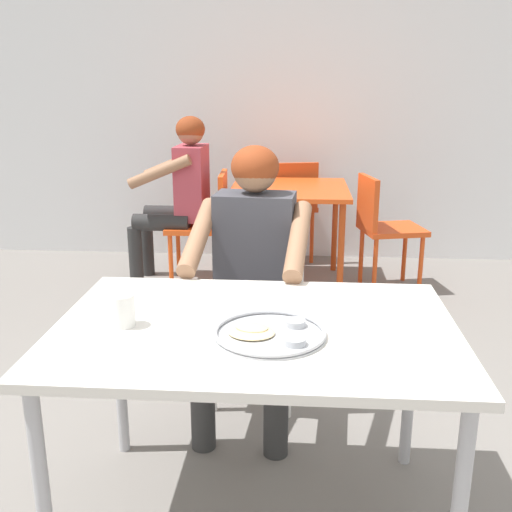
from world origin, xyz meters
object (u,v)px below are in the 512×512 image
(diner_foreground, at_px, (252,262))
(patron_background, at_px, (180,186))
(table_background_red, at_px, (289,199))
(chair_red_far, at_px, (292,202))
(chair_red_left, at_px, (207,219))
(chair_foreground, at_px, (259,291))
(chair_red_right, at_px, (382,224))
(drinking_cup, at_px, (122,310))
(thali_tray, at_px, (269,333))
(table_foreground, at_px, (255,344))

(diner_foreground, xyz_separation_m, patron_background, (-0.66, 1.79, 0.01))
(table_background_red, distance_m, chair_red_far, 0.65)
(table_background_red, relative_size, patron_background, 0.72)
(chair_red_left, xyz_separation_m, patron_background, (-0.20, 0.02, 0.24))
(chair_foreground, bearing_deg, diner_foreground, -93.97)
(chair_red_left, height_order, chair_red_right, chair_red_left)
(chair_red_right, bearing_deg, drinking_cup, -114.35)
(thali_tray, height_order, drinking_cup, drinking_cup)
(chair_foreground, height_order, table_background_red, chair_foreground)
(table_foreground, relative_size, table_background_red, 1.42)
(table_foreground, bearing_deg, table_background_red, 88.65)
(table_foreground, height_order, chair_foreground, chair_foreground)
(chair_red_left, xyz_separation_m, chair_red_right, (1.26, -0.03, -0.01))
(table_foreground, height_order, patron_background, patron_background)
(chair_red_left, bearing_deg, diner_foreground, -75.31)
(thali_tray, bearing_deg, patron_background, 106.81)
(table_foreground, bearing_deg, diner_foreground, 95.54)
(chair_red_left, height_order, chair_red_far, chair_red_far)
(thali_tray, distance_m, patron_background, 2.70)
(drinking_cup, bearing_deg, thali_tray, -5.22)
(diner_foreground, bearing_deg, table_background_red, 85.95)
(chair_foreground, relative_size, patron_background, 0.71)
(table_foreground, relative_size, patron_background, 1.03)
(drinking_cup, height_order, diner_foreground, diner_foreground)
(diner_foreground, relative_size, chair_red_far, 1.44)
(table_foreground, relative_size, chair_red_far, 1.50)
(chair_foreground, relative_size, chair_red_far, 1.04)
(patron_background, bearing_deg, chair_red_right, -1.69)
(drinking_cup, relative_size, chair_red_left, 0.12)
(diner_foreground, bearing_deg, patron_background, 110.29)
(table_foreground, xyz_separation_m, chair_foreground, (-0.05, 0.93, -0.15))
(drinking_cup, height_order, chair_red_right, drinking_cup)
(table_foreground, xyz_separation_m, thali_tray, (0.05, -0.08, 0.08))
(table_background_red, distance_m, patron_background, 0.79)
(table_background_red, height_order, chair_red_right, chair_red_right)
(table_foreground, relative_size, chair_foreground, 1.44)
(table_foreground, bearing_deg, chair_red_left, 102.15)
(diner_foreground, bearing_deg, chair_red_far, 86.71)
(chair_foreground, relative_size, table_background_red, 0.99)
(drinking_cup, height_order, chair_foreground, chair_foreground)
(diner_foreground, xyz_separation_m, chair_red_right, (0.79, 1.75, -0.23))
(drinking_cup, distance_m, diner_foreground, 0.82)
(chair_red_far, height_order, patron_background, patron_background)
(chair_foreground, xyz_separation_m, chair_red_right, (0.77, 1.53, -0.02))
(diner_foreground, distance_m, chair_red_left, 1.85)
(table_foreground, bearing_deg, patron_background, 106.33)
(chair_red_far, xyz_separation_m, patron_background, (-0.80, -0.63, 0.23))
(diner_foreground, relative_size, chair_red_right, 1.46)
(table_background_red, relative_size, chair_red_far, 1.06)
(thali_tray, relative_size, drinking_cup, 3.29)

